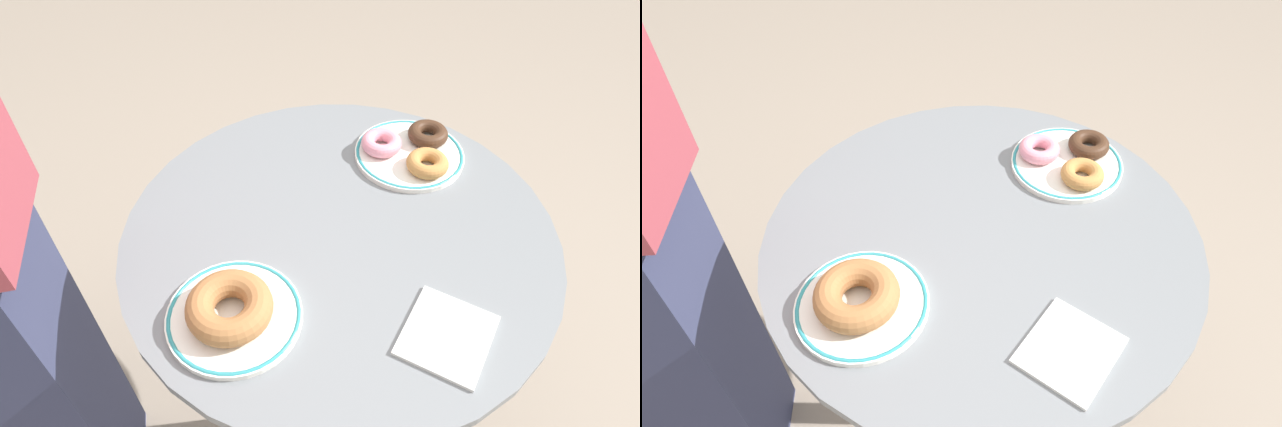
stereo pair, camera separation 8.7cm
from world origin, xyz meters
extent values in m
cube|color=gray|center=(0.00, 0.00, -0.01)|extent=(7.00, 7.00, 0.02)
cylinder|color=slate|center=(0.00, 0.00, 0.71)|extent=(0.72, 0.72, 0.02)
cylinder|color=slate|center=(0.00, 0.00, 0.36)|extent=(0.06, 0.06, 0.68)
cylinder|color=slate|center=(0.00, 0.00, 0.01)|extent=(0.42, 0.42, 0.03)
cylinder|color=white|center=(-0.23, 0.01, 0.73)|extent=(0.20, 0.20, 0.01)
torus|color=teal|center=(-0.23, 0.01, 0.73)|extent=(0.19, 0.19, 0.01)
cylinder|color=white|center=(0.23, 0.02, 0.73)|extent=(0.21, 0.21, 0.01)
torus|color=teal|center=(0.23, 0.02, 0.73)|extent=(0.20, 0.20, 0.01)
torus|color=#A36B3D|center=(-0.24, 0.01, 0.75)|extent=(0.17, 0.17, 0.04)
torus|color=#422819|center=(0.29, 0.01, 0.75)|extent=(0.10, 0.10, 0.03)
torus|color=pink|center=(0.21, 0.06, 0.75)|extent=(0.11, 0.11, 0.03)
torus|color=#BC7F42|center=(0.21, -0.03, 0.75)|extent=(0.11, 0.11, 0.03)
cube|color=white|center=(-0.06, -0.24, 0.72)|extent=(0.15, 0.14, 0.01)
cube|color=#2D3351|center=(-0.51, 0.39, 0.42)|extent=(0.40, 0.38, 0.83)
camera|label=1|loc=(-0.49, -0.36, 1.39)|focal=30.50mm
camera|label=2|loc=(-0.43, -0.43, 1.39)|focal=30.50mm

